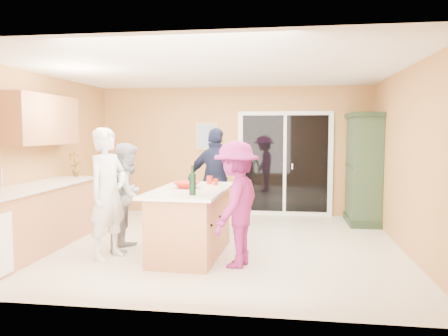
# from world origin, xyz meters

# --- Properties ---
(floor) EXTENTS (5.50, 5.50, 0.00)m
(floor) POSITION_xyz_m (0.00, 0.00, 0.00)
(floor) COLOR silver
(floor) RESTS_ON ground
(ceiling) EXTENTS (5.50, 5.00, 0.10)m
(ceiling) POSITION_xyz_m (0.00, 0.00, 2.60)
(ceiling) COLOR white
(ceiling) RESTS_ON wall_back
(wall_back) EXTENTS (5.50, 0.10, 2.60)m
(wall_back) POSITION_xyz_m (0.00, 2.50, 1.30)
(wall_back) COLOR tan
(wall_back) RESTS_ON ground
(wall_front) EXTENTS (5.50, 0.10, 2.60)m
(wall_front) POSITION_xyz_m (0.00, -2.50, 1.30)
(wall_front) COLOR tan
(wall_front) RESTS_ON ground
(wall_left) EXTENTS (0.10, 5.00, 2.60)m
(wall_left) POSITION_xyz_m (-2.75, 0.00, 1.30)
(wall_left) COLOR tan
(wall_left) RESTS_ON ground
(wall_right) EXTENTS (0.10, 5.00, 2.60)m
(wall_right) POSITION_xyz_m (2.75, 0.00, 1.30)
(wall_right) COLOR tan
(wall_right) RESTS_ON ground
(left_cabinet_run) EXTENTS (0.65, 3.05, 1.24)m
(left_cabinet_run) POSITION_xyz_m (-2.45, -1.05, 0.46)
(left_cabinet_run) COLOR #BB7549
(left_cabinet_run) RESTS_ON floor
(upper_cabinets) EXTENTS (0.35, 1.60, 0.75)m
(upper_cabinets) POSITION_xyz_m (-2.58, -0.20, 1.88)
(upper_cabinets) COLOR #BB7549
(upper_cabinets) RESTS_ON wall_left
(sliding_door) EXTENTS (1.90, 0.07, 2.10)m
(sliding_door) POSITION_xyz_m (1.05, 2.46, 1.05)
(sliding_door) COLOR white
(sliding_door) RESTS_ON floor
(framed_picture) EXTENTS (0.46, 0.04, 0.56)m
(framed_picture) POSITION_xyz_m (-0.55, 2.48, 1.60)
(framed_picture) COLOR tan
(framed_picture) RESTS_ON wall_back
(kitchen_island) EXTENTS (1.03, 1.79, 0.92)m
(kitchen_island) POSITION_xyz_m (-0.21, -0.61, 0.43)
(kitchen_island) COLOR #BB7549
(kitchen_island) RESTS_ON floor
(green_hutch) EXTENTS (0.58, 1.11, 2.03)m
(green_hutch) POSITION_xyz_m (2.49, 1.90, 0.99)
(green_hutch) COLOR #1E311F
(green_hutch) RESTS_ON floor
(woman_white) EXTENTS (0.62, 0.75, 1.75)m
(woman_white) POSITION_xyz_m (-1.27, -0.90, 0.88)
(woman_white) COLOR silver
(woman_white) RESTS_ON floor
(woman_grey) EXTENTS (0.61, 0.77, 1.54)m
(woman_grey) POSITION_xyz_m (-1.17, -0.42, 0.77)
(woman_grey) COLOR gray
(woman_grey) RESTS_ON floor
(woman_navy) EXTENTS (1.09, 0.60, 1.76)m
(woman_navy) POSITION_xyz_m (-0.08, 0.79, 0.88)
(woman_navy) COLOR #1A1E39
(woman_navy) RESTS_ON floor
(woman_magenta) EXTENTS (0.83, 1.14, 1.58)m
(woman_magenta) POSITION_xyz_m (0.46, -1.00, 0.79)
(woman_magenta) COLOR #7E1B57
(woman_magenta) RESTS_ON floor
(serving_bowl) EXTENTS (0.38, 0.38, 0.08)m
(serving_bowl) POSITION_xyz_m (-0.28, -0.53, 0.96)
(serving_bowl) COLOR #B42114
(serving_bowl) RESTS_ON kitchen_island
(tulip_vase) EXTENTS (0.24, 0.18, 0.43)m
(tulip_vase) POSITION_xyz_m (-2.45, 0.52, 1.16)
(tulip_vase) COLOR red
(tulip_vase) RESTS_ON left_cabinet_run
(tumbler_near) EXTENTS (0.10, 0.10, 0.12)m
(tumbler_near) POSITION_xyz_m (-0.04, -0.06, 0.98)
(tumbler_near) COLOR #B42114
(tumbler_near) RESTS_ON kitchen_island
(tumbler_far) EXTENTS (0.09, 0.09, 0.09)m
(tumbler_far) POSITION_xyz_m (0.07, -0.18, 0.97)
(tumbler_far) COLOR #B42114
(tumbler_far) RESTS_ON kitchen_island
(wine_bottle) EXTENTS (0.08, 0.08, 0.36)m
(wine_bottle) POSITION_xyz_m (-0.06, -1.16, 1.06)
(wine_bottle) COLOR black
(wine_bottle) RESTS_ON kitchen_island
(white_plate) EXTENTS (0.25, 0.25, 0.02)m
(white_plate) POSITION_xyz_m (-0.47, -0.99, 0.93)
(white_plate) COLOR silver
(white_plate) RESTS_ON kitchen_island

